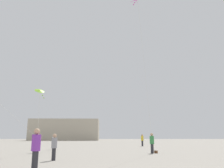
% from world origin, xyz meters
% --- Properties ---
extents(person_in_green, '(0.39, 0.39, 1.79)m').
position_xyz_m(person_in_green, '(3.57, 14.91, 0.98)').
color(person_in_green, '#2D2D33').
rests_on(person_in_green, ground_plane).
extents(person_in_black, '(0.38, 0.38, 1.74)m').
position_xyz_m(person_in_black, '(-6.99, 15.47, 0.95)').
color(person_in_black, '#2D2D33').
rests_on(person_in_black, ground_plane).
extents(person_in_yellow, '(0.41, 0.41, 1.86)m').
position_xyz_m(person_in_yellow, '(4.75, 30.97, 1.02)').
color(person_in_yellow, '#2D2D33').
rests_on(person_in_yellow, ground_plane).
extents(person_in_white, '(0.37, 0.37, 1.69)m').
position_xyz_m(person_in_white, '(-6.82, 20.88, 0.93)').
color(person_in_white, '#2D2D33').
rests_on(person_in_white, ground_plane).
extents(person_in_purple, '(0.40, 0.40, 1.83)m').
position_xyz_m(person_in_purple, '(-3.46, 4.03, 1.00)').
color(person_in_purple, '#2D2D33').
rests_on(person_in_purple, ground_plane).
extents(person_in_grey, '(0.36, 0.36, 1.64)m').
position_xyz_m(person_in_grey, '(-3.73, 8.49, 0.90)').
color(person_in_grey, '#2D2D33').
rests_on(person_in_grey, ground_plane).
extents(kite_lime_diamond, '(1.14, 2.72, 4.43)m').
position_xyz_m(kite_lime_diamond, '(-6.45, 13.34, 5.41)').
color(kite_lime_diamond, '#8CD12D').
extents(kite_magenta_delta, '(1.96, 3.16, 12.90)m').
position_xyz_m(kite_magenta_delta, '(2.33, 12.45, 13.57)').
color(kite_magenta_delta, '#D12899').
extents(building_left_hall, '(27.23, 13.16, 8.29)m').
position_xyz_m(building_left_hall, '(-19.00, 89.14, 4.14)').
color(building_left_hall, '#B2A893').
rests_on(building_left_hall, ground_plane).
extents(handbag_beside_flyer, '(0.29, 0.35, 0.24)m').
position_xyz_m(handbag_beside_flyer, '(3.92, 15.01, 0.12)').
color(handbag_beside_flyer, brown).
rests_on(handbag_beside_flyer, ground_plane).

